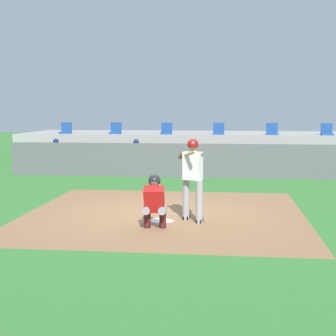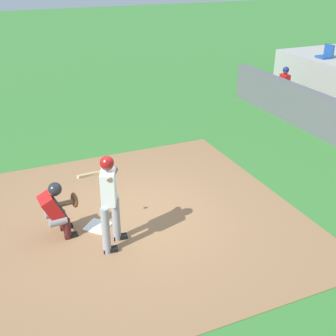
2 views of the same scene
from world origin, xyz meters
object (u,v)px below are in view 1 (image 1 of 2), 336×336
home_plate (160,221)px  batter_at_plate (192,174)px  stadium_seat_4 (272,131)px  stadium_seat_5 (327,132)px  stadium_seat_0 (66,130)px  dugout_player_0 (55,155)px  stadium_seat_3 (219,131)px  catcher_crouched (154,200)px  stadium_seat_2 (166,131)px  stadium_seat_1 (115,131)px  dugout_player_1 (136,156)px

home_plate → batter_at_plate: batter_at_plate is taller
stadium_seat_4 → stadium_seat_5: size_ratio=1.00×
batter_at_plate → stadium_seat_0: bearing=121.2°
batter_at_plate → dugout_player_0: size_ratio=1.39×
batter_at_plate → stadium_seat_3: size_ratio=3.76×
dugout_player_0 → stadium_seat_5: (10.61, 2.03, 0.86)m
stadium_seat_0 → stadium_seat_5: bearing=0.0°
batter_at_plate → stadium_seat_0: (-6.11, 10.09, 0.50)m
home_plate → batter_at_plate: size_ratio=0.24×
catcher_crouched → stadium_seat_0: size_ratio=3.05×
stadium_seat_0 → stadium_seat_2: 4.33m
batter_at_plate → stadium_seat_1: (-3.94, 10.09, 0.50)m
batter_at_plate → stadium_seat_4: size_ratio=3.76×
batter_at_plate → dugout_player_1: size_ratio=1.39×
catcher_crouched → dugout_player_1: (-2.00, 8.85, 0.07)m
home_plate → stadium_seat_0: stadium_seat_0 is taller
stadium_seat_4 → home_plate: bearing=-107.7°
dugout_player_0 → stadium_seat_0: 2.22m
stadium_seat_1 → stadium_seat_2: same height
stadium_seat_0 → stadium_seat_3: size_ratio=1.00×
stadium_seat_1 → stadium_seat_4: size_ratio=1.00×
stadium_seat_0 → batter_at_plate: bearing=-58.8°
dugout_player_0 → stadium_seat_3: 6.66m
catcher_crouched → dugout_player_0: size_ratio=1.13×
stadium_seat_3 → stadium_seat_0: bearing=180.0°
dugout_player_1 → dugout_player_0: bearing=180.0°
stadium_seat_0 → stadium_seat_5: 10.83m
batter_at_plate → catcher_crouched: batter_at_plate is taller
batter_at_plate → stadium_seat_5: stadium_seat_5 is taller
stadium_seat_2 → stadium_seat_4: same height
dugout_player_0 → stadium_seat_4: 8.73m
dugout_player_0 → stadium_seat_0: size_ratio=2.71×
stadium_seat_3 → stadium_seat_5: (4.33, 0.00, 0.00)m
dugout_player_0 → stadium_seat_0: stadium_seat_0 is taller
dugout_player_0 → stadium_seat_1: bearing=46.3°
home_plate → stadium_seat_3: bearing=83.9°
stadium_seat_5 → catcher_crouched: bearing=-116.5°
catcher_crouched → stadium_seat_1: stadium_seat_1 is taller
stadium_seat_0 → stadium_seat_5: (10.83, 0.00, 0.00)m
stadium_seat_0 → stadium_seat_2: same height
dugout_player_0 → stadium_seat_3: (6.28, 2.03, 0.86)m
dugout_player_1 → stadium_seat_2: stadium_seat_2 is taller
stadium_seat_1 → stadium_seat_5: same height
batter_at_plate → catcher_crouched: 1.15m
home_plate → batter_at_plate: (0.69, 0.09, 1.01)m
dugout_player_1 → stadium_seat_3: bearing=33.2°
stadium_seat_4 → stadium_seat_5: bearing=0.0°
home_plate → stadium_seat_3: stadium_seat_3 is taller
stadium_seat_4 → batter_at_plate: bearing=-104.2°
stadium_seat_0 → stadium_seat_4: same height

